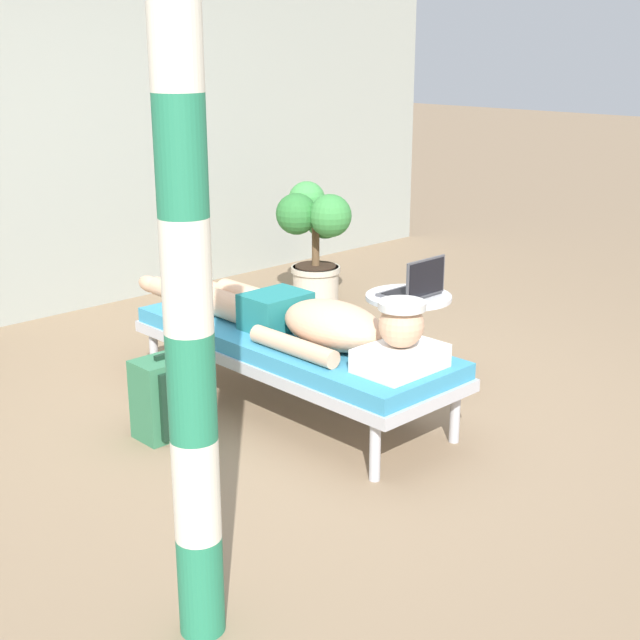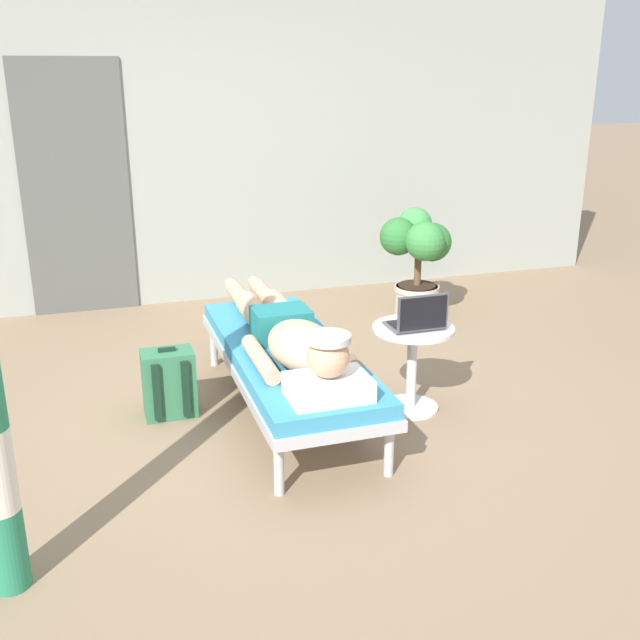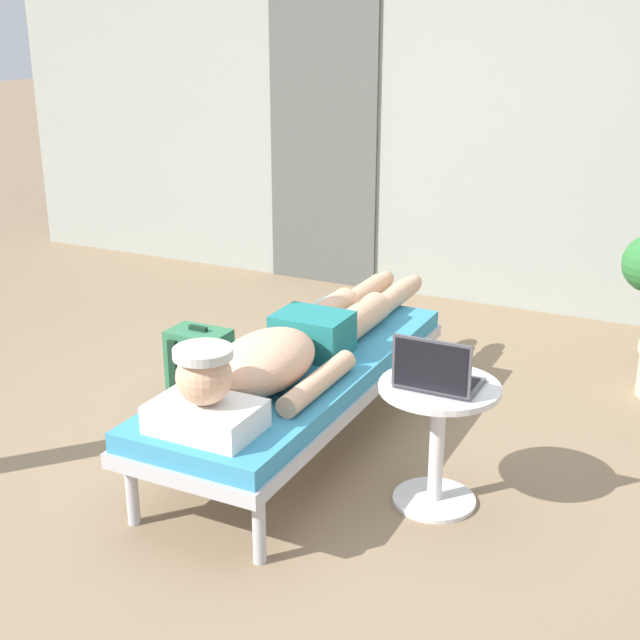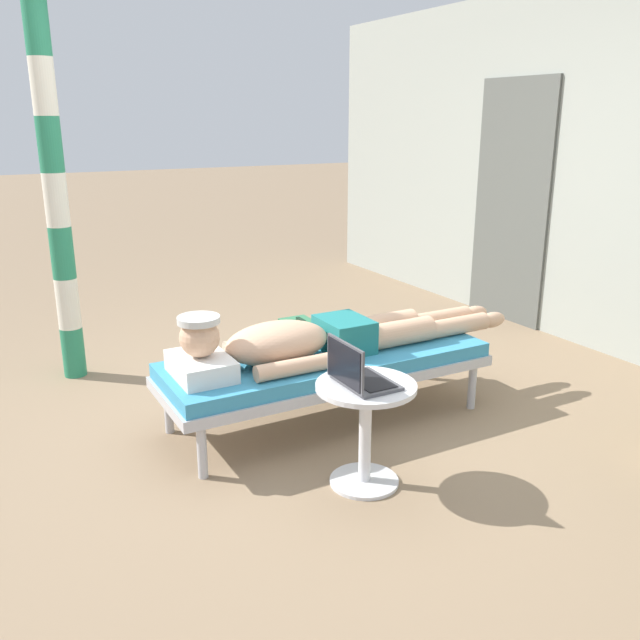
{
  "view_description": "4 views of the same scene",
  "coord_description": "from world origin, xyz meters",
  "px_view_note": "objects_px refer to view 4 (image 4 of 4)",
  "views": [
    {
      "loc": [
        -2.9,
        -3.1,
        1.86
      ],
      "look_at": [
        0.07,
        -0.02,
        0.51
      ],
      "focal_mm": 49.5,
      "sensor_mm": 36.0,
      "label": 1
    },
    {
      "loc": [
        -1.05,
        -3.75,
        1.95
      ],
      "look_at": [
        0.17,
        -0.02,
        0.61
      ],
      "focal_mm": 41.6,
      "sensor_mm": 36.0,
      "label": 2
    },
    {
      "loc": [
        1.68,
        -3.0,
        1.87
      ],
      "look_at": [
        0.03,
        0.31,
        0.57
      ],
      "focal_mm": 48.02,
      "sensor_mm": 36.0,
      "label": 3
    },
    {
      "loc": [
        3.18,
        -1.64,
        1.72
      ],
      "look_at": [
        0.16,
        0.01,
        0.68
      ],
      "focal_mm": 37.58,
      "sensor_mm": 36.0,
      "label": 4
    }
  ],
  "objects_px": {
    "laptop": "(357,374)",
    "porch_post": "(56,200)",
    "backpack": "(302,350)",
    "side_table": "(365,416)",
    "lounge_chair": "(326,365)",
    "person_reclining": "(314,339)"
  },
  "relations": [
    {
      "from": "lounge_chair",
      "to": "side_table",
      "type": "xyz_separation_m",
      "value": [
        0.71,
        -0.19,
        0.01
      ]
    },
    {
      "from": "person_reclining",
      "to": "laptop",
      "type": "relative_size",
      "value": 7.0
    },
    {
      "from": "lounge_chair",
      "to": "backpack",
      "type": "xyz_separation_m",
      "value": [
        -0.67,
        0.18,
        -0.15
      ]
    },
    {
      "from": "side_table",
      "to": "lounge_chair",
      "type": "bearing_deg",
      "value": 165.3
    },
    {
      "from": "backpack",
      "to": "porch_post",
      "type": "distance_m",
      "value": 1.88
    },
    {
      "from": "lounge_chair",
      "to": "backpack",
      "type": "relative_size",
      "value": 4.55
    },
    {
      "from": "laptop",
      "to": "porch_post",
      "type": "height_order",
      "value": "porch_post"
    },
    {
      "from": "lounge_chair",
      "to": "laptop",
      "type": "distance_m",
      "value": 0.79
    },
    {
      "from": "backpack",
      "to": "side_table",
      "type": "bearing_deg",
      "value": -14.93
    },
    {
      "from": "person_reclining",
      "to": "backpack",
      "type": "distance_m",
      "value": 0.79
    },
    {
      "from": "laptop",
      "to": "porch_post",
      "type": "distance_m",
      "value": 2.46
    },
    {
      "from": "person_reclining",
      "to": "backpack",
      "type": "xyz_separation_m",
      "value": [
        -0.67,
        0.26,
        -0.32
      ]
    },
    {
      "from": "laptop",
      "to": "porch_post",
      "type": "xyz_separation_m",
      "value": [
        -2.18,
        -0.94,
        0.63
      ]
    },
    {
      "from": "person_reclining",
      "to": "laptop",
      "type": "xyz_separation_m",
      "value": [
        0.71,
        -0.16,
        0.06
      ]
    },
    {
      "from": "lounge_chair",
      "to": "porch_post",
      "type": "distance_m",
      "value": 2.07
    },
    {
      "from": "person_reclining",
      "to": "laptop",
      "type": "distance_m",
      "value": 0.73
    },
    {
      "from": "laptop",
      "to": "porch_post",
      "type": "relative_size",
      "value": 0.13
    },
    {
      "from": "laptop",
      "to": "backpack",
      "type": "height_order",
      "value": "laptop"
    },
    {
      "from": "lounge_chair",
      "to": "person_reclining",
      "type": "xyz_separation_m",
      "value": [
        0.0,
        -0.08,
        0.17
      ]
    },
    {
      "from": "person_reclining",
      "to": "laptop",
      "type": "height_order",
      "value": "laptop"
    },
    {
      "from": "laptop",
      "to": "backpack",
      "type": "bearing_deg",
      "value": 163.11
    },
    {
      "from": "side_table",
      "to": "laptop",
      "type": "relative_size",
      "value": 1.69
    }
  ]
}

